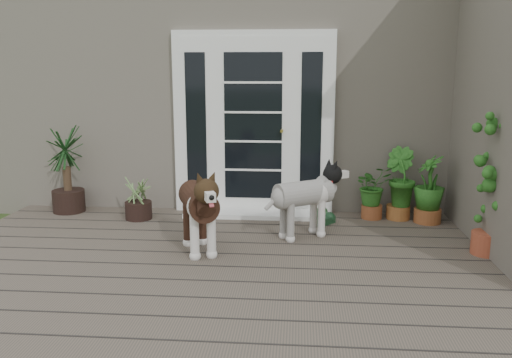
{
  "coord_description": "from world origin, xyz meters",
  "views": [
    {
      "loc": [
        0.34,
        -3.63,
        1.83
      ],
      "look_at": [
        -0.1,
        1.75,
        0.7
      ],
      "focal_mm": 37.02,
      "sensor_mm": 36.0,
      "label": 1
    }
  ],
  "objects": [
    {
      "name": "deck",
      "position": [
        0.0,
        0.4,
        0.06
      ],
      "size": [
        6.2,
        4.6,
        0.12
      ],
      "primitive_type": "cube",
      "color": "#6B5B4C",
      "rests_on": "ground"
    },
    {
      "name": "house_main",
      "position": [
        0.0,
        4.65,
        1.55
      ],
      "size": [
        7.4,
        4.0,
        3.1
      ],
      "primitive_type": "cube",
      "color": "#665E54",
      "rests_on": "ground"
    },
    {
      "name": "door_unit",
      "position": [
        -0.2,
        2.6,
        1.19
      ],
      "size": [
        1.9,
        0.14,
        2.15
      ],
      "primitive_type": "cube",
      "color": "white",
      "rests_on": "deck"
    },
    {
      "name": "door_step",
      "position": [
        -0.2,
        2.4,
        0.14
      ],
      "size": [
        1.6,
        0.4,
        0.05
      ],
      "primitive_type": "cube",
      "color": "white",
      "rests_on": "deck"
    },
    {
      "name": "brindle_dog",
      "position": [
        -0.59,
        1.1,
        0.48
      ],
      "size": [
        0.67,
        0.95,
        0.73
      ],
      "primitive_type": null,
      "rotation": [
        0.0,
        0.0,
        3.52
      ],
      "color": "#3E2216",
      "rests_on": "deck"
    },
    {
      "name": "white_dog",
      "position": [
        0.4,
        1.62,
        0.46
      ],
      "size": [
        0.87,
        0.74,
        0.68
      ],
      "primitive_type": null,
      "rotation": [
        0.0,
        0.0,
        -0.99
      ],
      "color": "beige",
      "rests_on": "deck"
    },
    {
      "name": "spider_plant",
      "position": [
        -1.5,
        2.15,
        0.39
      ],
      "size": [
        0.6,
        0.6,
        0.54
      ],
      "primitive_type": null,
      "rotation": [
        0.0,
        0.0,
        -0.21
      ],
      "color": "#7E8F58",
      "rests_on": "deck"
    },
    {
      "name": "yucca",
      "position": [
        -2.45,
        2.4,
        0.65
      ],
      "size": [
        0.84,
        0.84,
        1.05
      ],
      "primitive_type": null,
      "rotation": [
        0.0,
        0.0,
        -0.18
      ],
      "color": "black",
      "rests_on": "deck"
    },
    {
      "name": "herb_a",
      "position": [
        1.2,
        2.4,
        0.39
      ],
      "size": [
        0.54,
        0.54,
        0.54
      ],
      "primitive_type": "imported",
      "rotation": [
        0.0,
        0.0,
        0.34
      ],
      "color": "#19581E",
      "rests_on": "deck"
    },
    {
      "name": "herb_b",
      "position": [
        1.5,
        2.4,
        0.43
      ],
      "size": [
        0.57,
        0.57,
        0.62
      ],
      "primitive_type": "imported",
      "rotation": [
        0.0,
        0.0,
        2.15
      ],
      "color": "#195A1C",
      "rests_on": "deck"
    },
    {
      "name": "herb_c",
      "position": [
        1.81,
        2.28,
        0.44
      ],
      "size": [
        0.43,
        0.43,
        0.64
      ],
      "primitive_type": "imported",
      "rotation": [
        0.0,
        0.0,
        4.77
      ],
      "color": "#184C15",
      "rests_on": "deck"
    },
    {
      "name": "sapling",
      "position": [
        2.11,
        1.25,
        0.87
      ],
      "size": [
        0.5,
        0.5,
        1.5
      ],
      "primitive_type": null,
      "rotation": [
        0.0,
        0.0,
        -0.15
      ],
      "color": "#18561E",
      "rests_on": "deck"
    },
    {
      "name": "clog_left",
      "position": [
        0.62,
        2.31,
        0.17
      ],
      "size": [
        0.17,
        0.35,
        0.1
      ],
      "primitive_type": null,
      "rotation": [
        0.0,
        0.0,
        -0.04
      ],
      "color": "#173A19",
      "rests_on": "deck"
    },
    {
      "name": "clog_right",
      "position": [
        0.64,
        2.1,
        0.17
      ],
      "size": [
        0.33,
        0.36,
        0.1
      ],
      "primitive_type": null,
      "rotation": [
        0.0,
        0.0,
        -0.66
      ],
      "color": "black",
      "rests_on": "deck"
    }
  ]
}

